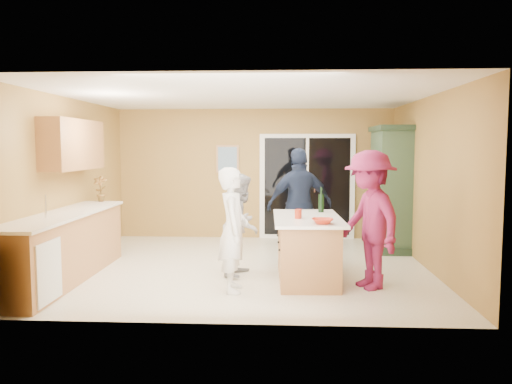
{
  "coord_description": "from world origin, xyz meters",
  "views": [
    {
      "loc": [
        0.55,
        -7.53,
        1.84
      ],
      "look_at": [
        0.15,
        0.1,
        1.15
      ],
      "focal_mm": 35.0,
      "sensor_mm": 36.0,
      "label": 1
    }
  ],
  "objects_px": {
    "woman_magenta": "(369,220)",
    "woman_navy": "(300,205)",
    "green_hutch": "(391,190)",
    "kitchen_island": "(307,250)",
    "woman_white": "(233,230)",
    "woman_grey": "(242,224)"
  },
  "relations": [
    {
      "from": "woman_grey",
      "to": "woman_navy",
      "type": "height_order",
      "value": "woman_navy"
    },
    {
      "from": "green_hutch",
      "to": "kitchen_island",
      "type": "bearing_deg",
      "value": -126.48
    },
    {
      "from": "kitchen_island",
      "to": "woman_magenta",
      "type": "bearing_deg",
      "value": -26.37
    },
    {
      "from": "green_hutch",
      "to": "woman_magenta",
      "type": "bearing_deg",
      "value": -107.81
    },
    {
      "from": "woman_white",
      "to": "woman_navy",
      "type": "height_order",
      "value": "woman_navy"
    },
    {
      "from": "kitchen_island",
      "to": "woman_white",
      "type": "distance_m",
      "value": 1.2
    },
    {
      "from": "woman_white",
      "to": "woman_magenta",
      "type": "height_order",
      "value": "woman_magenta"
    },
    {
      "from": "woman_grey",
      "to": "woman_navy",
      "type": "bearing_deg",
      "value": -31.71
    },
    {
      "from": "woman_magenta",
      "to": "woman_navy",
      "type": "bearing_deg",
      "value": -171.61
    },
    {
      "from": "woman_white",
      "to": "woman_grey",
      "type": "xyz_separation_m",
      "value": [
        0.04,
        0.84,
        -0.06
      ]
    },
    {
      "from": "woman_magenta",
      "to": "woman_grey",
      "type": "bearing_deg",
      "value": -131.54
    },
    {
      "from": "woman_magenta",
      "to": "green_hutch",
      "type": "bearing_deg",
      "value": 140.2
    },
    {
      "from": "woman_magenta",
      "to": "woman_white",
      "type": "bearing_deg",
      "value": -104.42
    },
    {
      "from": "kitchen_island",
      "to": "green_hutch",
      "type": "bearing_deg",
      "value": 51.79
    },
    {
      "from": "kitchen_island",
      "to": "green_hutch",
      "type": "height_order",
      "value": "green_hutch"
    },
    {
      "from": "kitchen_island",
      "to": "woman_navy",
      "type": "height_order",
      "value": "woman_navy"
    },
    {
      "from": "kitchen_island",
      "to": "woman_navy",
      "type": "relative_size",
      "value": 0.93
    },
    {
      "from": "kitchen_island",
      "to": "woman_grey",
      "type": "height_order",
      "value": "woman_grey"
    },
    {
      "from": "kitchen_island",
      "to": "woman_magenta",
      "type": "xyz_separation_m",
      "value": [
        0.78,
        -0.36,
        0.49
      ]
    },
    {
      "from": "kitchen_island",
      "to": "woman_magenta",
      "type": "distance_m",
      "value": 0.99
    },
    {
      "from": "green_hutch",
      "to": "woman_navy",
      "type": "height_order",
      "value": "green_hutch"
    },
    {
      "from": "kitchen_island",
      "to": "woman_magenta",
      "type": "height_order",
      "value": "woman_magenta"
    }
  ]
}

